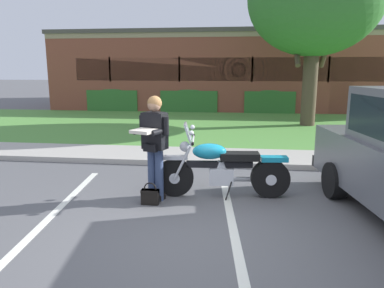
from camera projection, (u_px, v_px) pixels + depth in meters
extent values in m
plane|color=#565659|center=(204.00, 229.00, 4.88)|extent=(140.00, 140.00, 0.00)
cube|color=#ADA89E|center=(218.00, 164.00, 8.04)|extent=(60.00, 0.20, 0.12)
cube|color=#ADA89E|center=(220.00, 156.00, 8.87)|extent=(60.00, 1.50, 0.08)
cube|color=#518E3D|center=(226.00, 126.00, 13.67)|extent=(60.00, 8.37, 0.06)
cube|color=silver|center=(52.00, 215.00, 5.36)|extent=(0.56, 4.39, 0.01)
cube|color=silver|center=(232.00, 224.00, 5.03)|extent=(0.56, 4.39, 0.01)
cylinder|color=black|center=(175.00, 178.00, 6.11)|extent=(0.65, 0.16, 0.64)
cylinder|color=silver|center=(175.00, 178.00, 6.11)|extent=(0.19, 0.14, 0.18)
cylinder|color=black|center=(270.00, 179.00, 6.06)|extent=(0.65, 0.24, 0.64)
cylinder|color=silver|center=(270.00, 179.00, 6.06)|extent=(0.20, 0.22, 0.18)
cube|color=silver|center=(174.00, 157.00, 6.04)|extent=(0.45, 0.18, 0.06)
cube|color=teal|center=(274.00, 159.00, 5.99)|extent=(0.46, 0.24, 0.08)
cylinder|color=silver|center=(182.00, 163.00, 5.97)|extent=(0.31, 0.07, 0.58)
cylinder|color=silver|center=(183.00, 161.00, 6.13)|extent=(0.31, 0.07, 0.58)
sphere|color=silver|center=(185.00, 147.00, 6.00)|extent=(0.17, 0.17, 0.17)
cylinder|color=silver|center=(193.00, 139.00, 5.97)|extent=(0.10, 0.72, 0.03)
cylinder|color=black|center=(193.00, 144.00, 5.62)|extent=(0.05, 0.10, 0.04)
cylinder|color=black|center=(194.00, 136.00, 6.32)|extent=(0.05, 0.10, 0.04)
sphere|color=silver|center=(191.00, 133.00, 5.64)|extent=(0.08, 0.08, 0.08)
sphere|color=silver|center=(193.00, 127.00, 6.23)|extent=(0.08, 0.08, 0.08)
cube|color=#B2BCC6|center=(188.00, 133.00, 5.95)|extent=(0.17, 0.37, 0.35)
cube|color=black|center=(219.00, 164.00, 6.04)|extent=(1.10, 0.20, 0.10)
ellipsoid|color=teal|center=(209.00, 151.00, 6.00)|extent=(0.59, 0.37, 0.26)
cube|color=black|center=(240.00, 156.00, 6.00)|extent=(0.66, 0.34, 0.12)
cube|color=silver|center=(221.00, 176.00, 6.08)|extent=(0.42, 0.28, 0.28)
cylinder|color=silver|center=(219.00, 167.00, 6.05)|extent=(0.18, 0.14, 0.21)
cylinder|color=silver|center=(223.00, 167.00, 6.05)|extent=(0.18, 0.14, 0.21)
cylinder|color=silver|center=(242.00, 179.00, 6.23)|extent=(0.60, 0.14, 0.08)
cylinder|color=silver|center=(254.00, 179.00, 6.22)|extent=(0.60, 0.14, 0.08)
cylinder|color=black|center=(229.00, 191.00, 5.96)|extent=(0.11, 0.13, 0.30)
cube|color=black|center=(159.00, 198.00, 5.94)|extent=(0.18, 0.26, 0.10)
cube|color=black|center=(152.00, 196.00, 6.00)|extent=(0.18, 0.26, 0.10)
cylinder|color=navy|center=(159.00, 175.00, 5.88)|extent=(0.14, 0.14, 0.86)
cylinder|color=navy|center=(152.00, 174.00, 5.94)|extent=(0.14, 0.14, 0.86)
cube|color=black|center=(155.00, 131.00, 5.77)|extent=(0.43, 0.34, 0.58)
cube|color=black|center=(154.00, 114.00, 5.71)|extent=(0.35, 0.29, 0.06)
sphere|color=#A87A5B|center=(154.00, 105.00, 5.69)|extent=(0.21, 0.21, 0.21)
sphere|color=olive|center=(155.00, 103.00, 5.69)|extent=(0.23, 0.23, 0.23)
cube|color=black|center=(151.00, 148.00, 5.71)|extent=(0.24, 0.17, 0.12)
cylinder|color=black|center=(158.00, 132.00, 5.55)|extent=(0.20, 0.35, 0.09)
cylinder|color=black|center=(141.00, 130.00, 5.70)|extent=(0.20, 0.35, 0.09)
cylinder|color=black|center=(166.00, 126.00, 5.63)|extent=(0.10, 0.10, 0.28)
cylinder|color=black|center=(142.00, 124.00, 5.83)|extent=(0.10, 0.10, 0.28)
cube|color=beige|center=(144.00, 131.00, 5.50)|extent=(0.41, 0.41, 0.05)
cube|color=black|center=(150.00, 197.00, 5.77)|extent=(0.28, 0.12, 0.24)
cube|color=black|center=(150.00, 191.00, 5.74)|extent=(0.28, 0.13, 0.04)
torus|color=black|center=(150.00, 189.00, 5.74)|extent=(0.20, 0.02, 0.20)
cube|color=black|center=(362.00, 161.00, 6.93)|extent=(1.90, 0.35, 0.20)
cylinder|color=black|center=(335.00, 180.00, 6.03)|extent=(0.32, 0.63, 0.60)
cylinder|color=#4C3D2D|center=(309.00, 89.00, 13.42)|extent=(0.53, 0.53, 2.81)
cylinder|color=#4C3D2D|center=(325.00, 54.00, 13.11)|extent=(0.19, 1.04, 0.97)
cylinder|color=#4C3D2D|center=(296.00, 49.00, 13.20)|extent=(0.19, 1.23, 1.33)
cube|color=#336B2D|center=(115.00, 101.00, 18.69)|extent=(2.62, 0.90, 1.10)
ellipsoid|color=#336B2D|center=(114.00, 90.00, 18.58)|extent=(2.49, 0.84, 0.28)
cube|color=#336B2D|center=(190.00, 101.00, 18.21)|extent=(2.82, 0.90, 1.10)
ellipsoid|color=#336B2D|center=(190.00, 90.00, 18.10)|extent=(2.68, 0.84, 0.28)
cube|color=#336B2D|center=(269.00, 102.00, 17.74)|extent=(2.41, 0.90, 1.10)
ellipsoid|color=#336B2D|center=(269.00, 91.00, 17.63)|extent=(2.29, 0.84, 0.28)
cube|color=brown|center=(249.00, 73.00, 22.44)|extent=(20.57, 10.79, 3.87)
cube|color=#998466|center=(253.00, 34.00, 16.87)|extent=(20.57, 0.10, 0.24)
cube|color=#4C4742|center=(250.00, 39.00, 22.03)|extent=(20.77, 10.90, 0.20)
cube|color=#1E282D|center=(252.00, 69.00, 17.18)|extent=(17.48, 0.06, 1.10)
cube|color=brown|center=(110.00, 69.00, 18.03)|extent=(0.08, 0.04, 1.20)
cube|color=brown|center=(179.00, 69.00, 17.60)|extent=(0.08, 0.04, 1.20)
cube|color=brown|center=(252.00, 69.00, 17.17)|extent=(0.08, 0.04, 1.20)
cube|color=brown|center=(329.00, 69.00, 16.75)|extent=(0.08, 0.04, 1.20)
cube|color=#473323|center=(341.00, 93.00, 16.91)|extent=(1.00, 0.08, 2.10)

